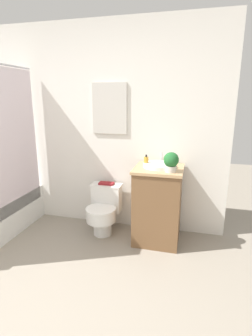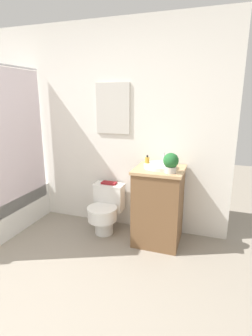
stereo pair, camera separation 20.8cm
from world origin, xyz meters
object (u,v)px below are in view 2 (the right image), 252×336
(sink, at_px, (160,166))
(soap_bottle, at_px, (147,162))
(potted_plant, at_px, (171,162))
(book_on_tank, at_px, (109,183))
(toilet, at_px, (106,209))

(sink, relative_size, soap_bottle, 3.01)
(sink, relative_size, potted_plant, 1.88)
(soap_bottle, relative_size, book_on_tank, 0.71)
(soap_bottle, xyz_separation_m, potted_plant, (0.29, -0.17, 0.06))
(toilet, bearing_deg, book_on_tank, 90.00)
(sink, distance_m, book_on_tank, 0.74)
(book_on_tank, bearing_deg, soap_bottle, -12.39)
(sink, bearing_deg, toilet, 179.97)
(soap_bottle, bearing_deg, sink, -3.95)
(soap_bottle, relative_size, potted_plant, 0.63)
(toilet, xyz_separation_m, soap_bottle, (0.51, 0.01, 0.63))
(book_on_tank, bearing_deg, toilet, -90.00)
(soap_bottle, bearing_deg, toilet, -178.89)
(toilet, height_order, book_on_tank, book_on_tank)
(toilet, distance_m, sink, 0.89)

